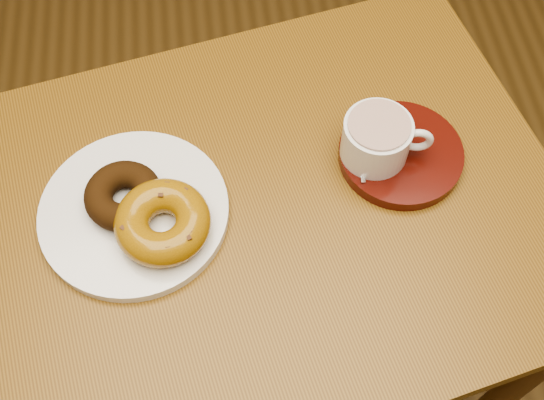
{
  "coord_description": "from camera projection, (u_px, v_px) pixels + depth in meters",
  "views": [
    {
      "loc": [
        -0.09,
        -0.07,
        1.49
      ],
      "look_at": [
        -0.04,
        0.35,
        0.76
      ],
      "focal_mm": 45.0,
      "sensor_mm": 36.0,
      "label": 1
    }
  ],
  "objects": [
    {
      "name": "cafe_table",
      "position": [
        258.0,
        250.0,
        0.97
      ],
      "size": [
        0.89,
        0.74,
        0.74
      ],
      "rotation": [
        0.0,
        0.0,
        0.21
      ],
      "color": "brown",
      "rests_on": "ground"
    },
    {
      "name": "donut_plate",
      "position": [
        134.0,
        212.0,
        0.85
      ],
      "size": [
        0.33,
        0.33,
        0.01
      ],
      "primitive_type": "cylinder",
      "rotation": [
        0.0,
        0.0,
        0.61
      ],
      "color": "white",
      "rests_on": "cafe_table"
    },
    {
      "name": "donut_cinnamon",
      "position": [
        123.0,
        196.0,
        0.84
      ],
      "size": [
        0.13,
        0.13,
        0.04
      ],
      "primitive_type": "torus",
      "rotation": [
        0.0,
        0.0,
        0.57
      ],
      "color": "black",
      "rests_on": "donut_plate"
    },
    {
      "name": "donut_caramel",
      "position": [
        163.0,
        222.0,
        0.81
      ],
      "size": [
        0.15,
        0.15,
        0.04
      ],
      "rotation": [
        0.0,
        0.0,
        0.35
      ],
      "color": "#946610",
      "rests_on": "donut_plate"
    },
    {
      "name": "saucer",
      "position": [
        400.0,
        154.0,
        0.9
      ],
      "size": [
        0.19,
        0.19,
        0.02
      ],
      "primitive_type": "cylinder",
      "rotation": [
        0.0,
        0.0,
        -0.16
      ],
      "color": "#3D0D08",
      "rests_on": "cafe_table"
    },
    {
      "name": "coffee_cup",
      "position": [
        378.0,
        139.0,
        0.86
      ],
      "size": [
        0.12,
        0.09,
        0.06
      ],
      "rotation": [
        0.0,
        0.0,
        -0.18
      ],
      "color": "white",
      "rests_on": "saucer"
    },
    {
      "name": "teaspoon",
      "position": [
        357.0,
        137.0,
        0.89
      ],
      "size": [
        0.02,
        0.09,
        0.01
      ],
      "rotation": [
        0.0,
        0.0,
        -0.06
      ],
      "color": "silver",
      "rests_on": "saucer"
    }
  ]
}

